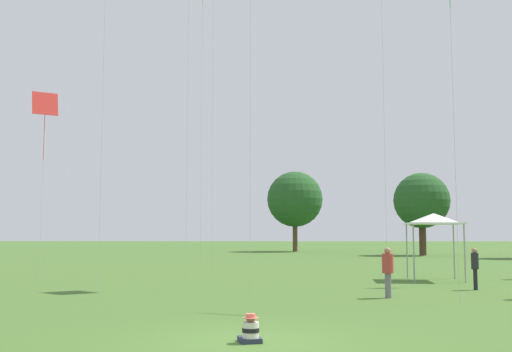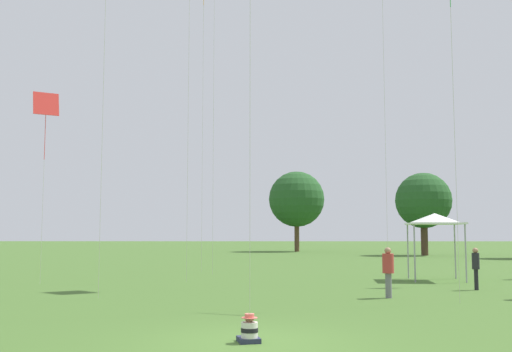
# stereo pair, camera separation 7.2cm
# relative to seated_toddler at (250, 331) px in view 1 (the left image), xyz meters

# --- Properties ---
(ground_plane) EXTENTS (300.00, 300.00, 0.00)m
(ground_plane) POSITION_rel_seated_toddler_xyz_m (0.02, 0.07, -0.24)
(ground_plane) COLOR #426628
(seated_toddler) EXTENTS (0.53, 0.60, 0.59)m
(seated_toddler) POSITION_rel_seated_toddler_xyz_m (0.00, 0.00, 0.00)
(seated_toddler) COLOR #282D47
(seated_toddler) RESTS_ON ground
(person_standing_0) EXTENTS (0.51, 0.51, 1.71)m
(person_standing_0) POSITION_rel_seated_toddler_xyz_m (4.48, 8.40, 0.78)
(person_standing_0) COLOR slate
(person_standing_0) RESTS_ON ground
(person_standing_1) EXTENTS (0.35, 0.35, 1.63)m
(person_standing_1) POSITION_rel_seated_toddler_xyz_m (8.46, 11.32, 0.76)
(person_standing_1) COLOR black
(person_standing_1) RESTS_ON ground
(canopy_tent) EXTENTS (2.71, 2.71, 3.13)m
(canopy_tent) POSITION_rel_seated_toddler_xyz_m (8.22, 16.02, 2.60)
(canopy_tent) COLOR white
(canopy_tent) RESTS_ON ground
(kite_4) EXTENTS (1.11, 0.82, 8.43)m
(kite_4) POSITION_rel_seated_toddler_xyz_m (-9.44, 13.56, 7.47)
(kite_4) COLOR red
(kite_4) RESTS_ON ground
(distant_tree_1) EXTENTS (5.54, 5.54, 8.21)m
(distant_tree_1) POSITION_rel_seated_toddler_xyz_m (15.90, 47.61, 5.17)
(distant_tree_1) COLOR #473323
(distant_tree_1) RESTS_ON ground
(distant_tree_2) EXTENTS (6.69, 6.69, 9.63)m
(distant_tree_2) POSITION_rel_seated_toddler_xyz_m (3.84, 59.86, 6.03)
(distant_tree_2) COLOR brown
(distant_tree_2) RESTS_ON ground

